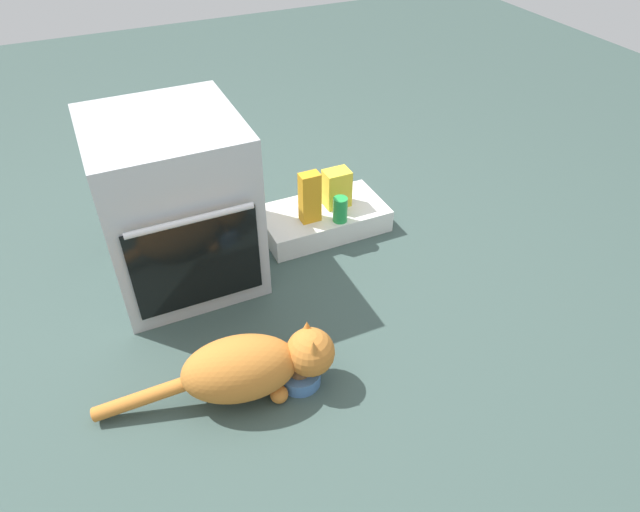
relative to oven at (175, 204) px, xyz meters
The scene contains 8 objects.
ground 0.55m from the oven, 77.74° to the right, with size 8.00×8.00×0.00m, color #384C47.
oven is the anchor object (origin of this frame).
pantry_cabinet 0.74m from the oven, ahead, with size 0.59×0.32×0.11m, color white.
food_bowl 0.85m from the oven, 74.52° to the right, with size 0.15×0.15×0.09m.
cat 0.77m from the oven, 85.88° to the right, with size 0.81×0.29×0.25m.
soda_can 0.73m from the oven, ahead, with size 0.07×0.07×0.12m, color green.
juice_carton 0.60m from the oven, ahead, with size 0.09×0.06×0.24m, color orange.
snack_bag 0.77m from the oven, ahead, with size 0.12×0.09×0.18m, color yellow.
Camera 1 is at (-0.34, -1.53, 1.59)m, focal length 31.35 mm.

